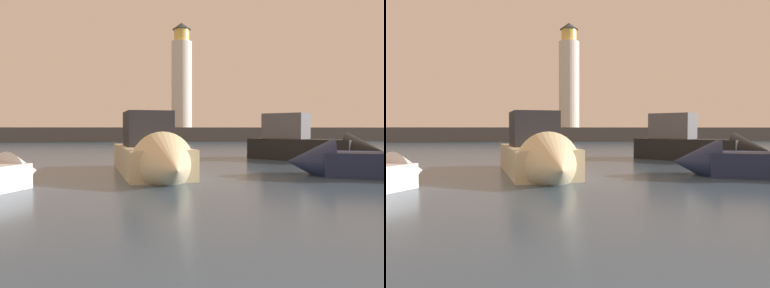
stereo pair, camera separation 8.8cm
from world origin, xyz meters
The scene contains 6 objects.
ground_plane centered at (0.00, 28.96, 0.00)m, with size 220.00×220.00×0.00m, color #384C60.
breakwater centered at (0.00, 57.92, 1.10)m, with size 89.13×6.47×2.19m, color #423F3D.
lighthouse centered at (3.55, 57.92, 10.01)m, with size 3.23×3.23×16.51m.
motorboat_2 centered at (8.22, 20.67, 0.98)m, with size 7.09×7.30×3.29m.
motorboat_4 centered at (7.26, 12.92, 0.65)m, with size 7.74×4.93×2.48m.
motorboat_5 centered at (-1.66, 14.09, 0.88)m, with size 3.87×8.92×3.34m.
Camera 2 is at (-1.87, -1.51, 1.98)m, focal length 35.04 mm.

